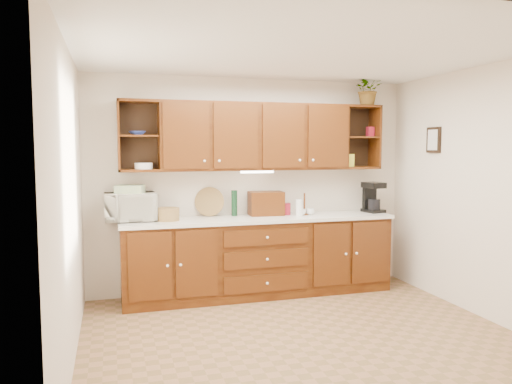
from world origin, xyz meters
TOP-DOWN VIEW (x-y plane):
  - floor at (0.00, 0.00)m, footprint 4.00×4.00m
  - ceiling at (0.00, 0.00)m, footprint 4.00×4.00m
  - back_wall at (0.00, 1.75)m, footprint 4.00×0.00m
  - left_wall at (-2.00, 0.00)m, footprint 0.00×3.50m
  - right_wall at (2.00, 0.00)m, footprint 0.00×3.50m
  - base_cabinets at (0.00, 1.45)m, footprint 3.20×0.60m
  - countertop at (0.00, 1.44)m, footprint 3.24×0.64m
  - upper_cabinets at (0.01, 1.59)m, footprint 3.20×0.33m
  - undercabinet_light at (0.00, 1.53)m, footprint 0.40×0.05m
  - framed_picture at (1.98, 0.90)m, footprint 0.03×0.24m
  - wicker_basket at (-1.07, 1.45)m, footprint 0.26×0.26m
  - microwave at (-1.48, 1.55)m, footprint 0.58×0.40m
  - towel_stack at (-1.48, 1.55)m, footprint 0.35×0.30m
  - wine_bottle at (-0.26, 1.63)m, footprint 0.08×0.08m
  - woven_tray at (-0.55, 1.69)m, footprint 0.36×0.18m
  - bread_box at (0.12, 1.58)m, footprint 0.43×0.28m
  - mug_tree at (0.59, 1.48)m, footprint 0.25×0.24m
  - canister_red at (0.38, 1.54)m, footprint 0.14×0.14m
  - canister_white at (0.49, 1.39)m, footprint 0.09×0.09m
  - canister_yellow at (1.52, 1.45)m, footprint 0.13×0.13m
  - coffee_maker at (1.52, 1.48)m, footprint 0.24×0.29m
  - bowl_stack at (-1.39, 1.57)m, footprint 0.23×0.23m
  - plate_stack at (-1.32, 1.55)m, footprint 0.26×0.26m
  - pantry_box_yellow at (1.24, 1.56)m, footprint 0.10×0.08m
  - pantry_box_red at (1.52, 1.58)m, footprint 0.08×0.07m
  - potted_plant at (1.46, 1.54)m, footprint 0.39×0.34m

SIDE VIEW (x-z plane):
  - floor at x=0.00m, z-range 0.00..0.00m
  - base_cabinets at x=0.00m, z-range 0.00..0.90m
  - countertop at x=0.00m, z-range 0.90..0.94m
  - woven_tray at x=-0.55m, z-range 0.77..1.12m
  - mug_tree at x=0.59m, z-range 0.85..1.12m
  - canister_yellow at x=1.52m, z-range 0.94..1.04m
  - canister_red at x=0.38m, z-range 0.94..1.08m
  - wicker_basket at x=-1.07m, z-range 0.94..1.08m
  - canister_white at x=0.49m, z-range 0.94..1.14m
  - bread_box at x=0.12m, z-range 0.94..1.23m
  - wine_bottle at x=-0.26m, z-range 0.94..1.25m
  - microwave at x=-1.48m, z-range 0.94..1.25m
  - coffee_maker at x=1.52m, z-range 0.93..1.31m
  - towel_stack at x=-1.48m, z-range 1.25..1.34m
  - back_wall at x=0.00m, z-range -0.70..3.30m
  - left_wall at x=-2.00m, z-range -0.45..3.05m
  - right_wall at x=2.00m, z-range -0.45..3.05m
  - undercabinet_light at x=0.00m, z-range 1.46..1.48m
  - plate_stack at x=-1.32m, z-range 1.52..1.59m
  - pantry_box_yellow at x=1.24m, z-range 1.52..1.68m
  - framed_picture at x=1.98m, z-range 1.70..2.00m
  - upper_cabinets at x=0.01m, z-range 1.49..2.29m
  - bowl_stack at x=-1.39m, z-range 1.90..1.94m
  - pantry_box_red at x=1.52m, z-range 1.90..2.02m
  - potted_plant at x=1.46m, z-range 2.29..2.69m
  - ceiling at x=0.00m, z-range 2.60..2.60m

